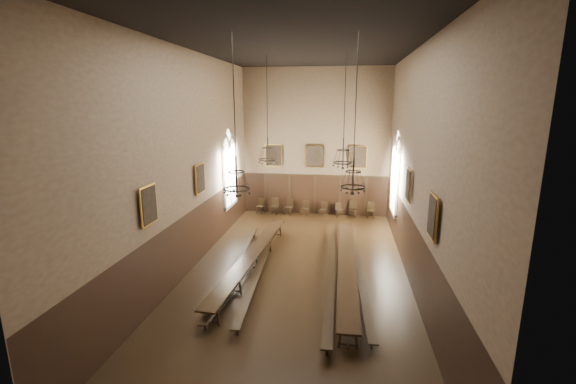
% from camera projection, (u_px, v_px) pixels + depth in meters
% --- Properties ---
extents(floor, '(9.00, 18.00, 0.02)m').
position_uv_depth(floor, '(297.00, 274.00, 15.93)').
color(floor, black).
rests_on(floor, ground).
extents(ceiling, '(9.00, 18.00, 0.02)m').
position_uv_depth(ceiling, '(298.00, 43.00, 13.89)').
color(ceiling, black).
rests_on(ceiling, ground).
extents(wall_back, '(9.00, 0.02, 9.00)m').
position_uv_depth(wall_back, '(315.00, 143.00, 23.59)').
color(wall_back, '#756148').
rests_on(wall_back, ground).
extents(wall_front, '(9.00, 0.02, 9.00)m').
position_uv_depth(wall_front, '(229.00, 255.00, 6.23)').
color(wall_front, '#756148').
rests_on(wall_front, ground).
extents(wall_left, '(0.02, 18.00, 9.00)m').
position_uv_depth(wall_left, '(187.00, 164.00, 15.55)').
color(wall_left, '#756148').
rests_on(wall_left, ground).
extents(wall_right, '(0.02, 18.00, 9.00)m').
position_uv_depth(wall_right, '(418.00, 169.00, 14.26)').
color(wall_right, '#756148').
rests_on(wall_right, ground).
extents(wainscot_panelling, '(9.00, 18.00, 2.50)m').
position_uv_depth(wainscot_panelling, '(297.00, 245.00, 15.64)').
color(wainscot_panelling, black).
rests_on(wainscot_panelling, floor).
extents(table_left, '(1.30, 9.53, 0.74)m').
position_uv_depth(table_left, '(252.00, 262.00, 16.23)').
color(table_left, black).
rests_on(table_left, floor).
extents(table_right, '(0.81, 10.00, 0.78)m').
position_uv_depth(table_right, '(346.00, 270.00, 15.35)').
color(table_right, black).
rests_on(table_right, floor).
extents(bench_left_outer, '(0.81, 9.29, 0.42)m').
position_uv_depth(bench_left_outer, '(236.00, 266.00, 16.04)').
color(bench_left_outer, black).
rests_on(bench_left_outer, floor).
extents(bench_left_inner, '(0.87, 9.92, 0.45)m').
position_uv_depth(bench_left_inner, '(261.00, 265.00, 16.06)').
color(bench_left_inner, black).
rests_on(bench_left_inner, floor).
extents(bench_right_inner, '(0.46, 10.75, 0.48)m').
position_uv_depth(bench_right_inner, '(331.00, 271.00, 15.49)').
color(bench_right_inner, black).
rests_on(bench_right_inner, floor).
extents(bench_right_outer, '(0.82, 9.64, 0.43)m').
position_uv_depth(bench_right_outer, '(359.00, 274.00, 15.27)').
color(bench_right_outer, black).
rests_on(bench_right_outer, floor).
extents(chair_0, '(0.53, 0.53, 0.96)m').
position_uv_depth(chair_0, '(260.00, 209.00, 24.61)').
color(chair_0, black).
rests_on(chair_0, floor).
extents(chair_1, '(0.51, 0.51, 1.03)m').
position_uv_depth(chair_1, '(274.00, 209.00, 24.41)').
color(chair_1, black).
rests_on(chair_1, floor).
extents(chair_2, '(0.56, 0.56, 1.01)m').
position_uv_depth(chair_2, '(289.00, 210.00, 24.32)').
color(chair_2, black).
rests_on(chair_2, floor).
extents(chair_3, '(0.50, 0.50, 0.91)m').
position_uv_depth(chair_3, '(305.00, 211.00, 24.14)').
color(chair_3, black).
rests_on(chair_3, floor).
extents(chair_4, '(0.47, 0.47, 0.88)m').
position_uv_depth(chair_4, '(323.00, 212.00, 24.01)').
color(chair_4, black).
rests_on(chair_4, floor).
extents(chair_5, '(0.49, 0.49, 0.88)m').
position_uv_depth(chair_5, '(339.00, 213.00, 23.82)').
color(chair_5, black).
rests_on(chair_5, floor).
extents(chair_6, '(0.50, 0.50, 1.03)m').
position_uv_depth(chair_6, '(353.00, 212.00, 23.80)').
color(chair_6, black).
rests_on(chair_6, floor).
extents(chair_7, '(0.46, 0.46, 1.00)m').
position_uv_depth(chair_7, '(371.00, 213.00, 23.56)').
color(chair_7, black).
rests_on(chair_7, floor).
extents(chandelier_back_left, '(0.86, 0.86, 4.85)m').
position_uv_depth(chandelier_back_left, '(268.00, 153.00, 18.02)').
color(chandelier_back_left, black).
rests_on(chandelier_back_left, ceiling).
extents(chandelier_back_right, '(0.86, 0.86, 4.79)m').
position_uv_depth(chandelier_back_right, '(343.00, 156.00, 16.67)').
color(chandelier_back_right, black).
rests_on(chandelier_back_right, ceiling).
extents(chandelier_front_left, '(0.88, 0.88, 5.00)m').
position_uv_depth(chandelier_front_left, '(236.00, 179.00, 12.54)').
color(chandelier_front_left, black).
rests_on(chandelier_front_left, ceiling).
extents(chandelier_front_right, '(0.80, 0.80, 4.93)m').
position_uv_depth(chandelier_front_right, '(353.00, 177.00, 12.50)').
color(chandelier_front_right, black).
rests_on(chandelier_front_right, ceiling).
extents(portrait_back_0, '(1.10, 0.12, 1.40)m').
position_uv_depth(portrait_back_0, '(274.00, 155.00, 24.02)').
color(portrait_back_0, '#B2792A').
rests_on(portrait_back_0, wall_back).
extents(portrait_back_1, '(1.10, 0.12, 1.40)m').
position_uv_depth(portrait_back_1, '(315.00, 156.00, 23.65)').
color(portrait_back_1, '#B2792A').
rests_on(portrait_back_1, wall_back).
extents(portrait_back_2, '(1.10, 0.12, 1.40)m').
position_uv_depth(portrait_back_2, '(358.00, 157.00, 23.27)').
color(portrait_back_2, '#B2792A').
rests_on(portrait_back_2, wall_back).
extents(portrait_left_0, '(0.12, 1.00, 1.30)m').
position_uv_depth(portrait_left_0, '(200.00, 179.00, 16.68)').
color(portrait_left_0, '#B2792A').
rests_on(portrait_left_0, wall_left).
extents(portrait_left_1, '(0.12, 1.00, 1.30)m').
position_uv_depth(portrait_left_1, '(149.00, 205.00, 12.34)').
color(portrait_left_1, '#B2792A').
rests_on(portrait_left_1, wall_left).
extents(portrait_right_0, '(0.12, 1.00, 1.30)m').
position_uv_depth(portrait_right_0, '(409.00, 185.00, 15.43)').
color(portrait_right_0, '#B2792A').
rests_on(portrait_right_0, wall_right).
extents(portrait_right_1, '(0.12, 1.00, 1.30)m').
position_uv_depth(portrait_right_1, '(433.00, 217.00, 11.09)').
color(portrait_right_1, '#B2792A').
rests_on(portrait_right_1, wall_right).
extents(window_right, '(0.20, 2.20, 4.60)m').
position_uv_depth(window_right, '(396.00, 172.00, 19.82)').
color(window_right, white).
rests_on(window_right, wall_right).
extents(window_left, '(0.20, 2.20, 4.60)m').
position_uv_depth(window_left, '(230.00, 168.00, 21.09)').
color(window_left, white).
rests_on(window_left, wall_left).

